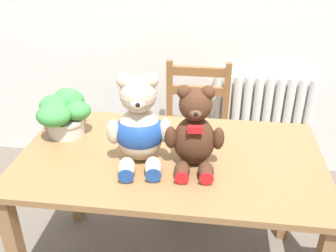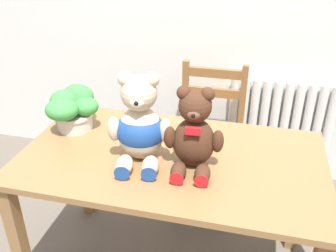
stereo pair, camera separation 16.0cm
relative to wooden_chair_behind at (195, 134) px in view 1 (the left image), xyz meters
The scene contains 6 objects.
radiator 0.57m from the wooden_chair_behind, 34.45° to the left, with size 0.73×0.10×0.76m.
dining_table 0.77m from the wooden_chair_behind, 95.64° to the right, with size 1.39×0.79×0.76m.
wooden_chair_behind is the anchor object (origin of this frame).
teddy_bear_left 0.95m from the wooden_chair_behind, 104.25° to the right, with size 0.29×0.32×0.41m.
teddy_bear_right 0.92m from the wooden_chair_behind, 87.43° to the right, with size 0.26×0.26×0.37m.
potted_plant 0.97m from the wooden_chair_behind, 135.84° to the right, with size 0.26×0.29×0.22m.
Camera 1 is at (0.18, -1.04, 1.69)m, focal length 40.00 mm.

